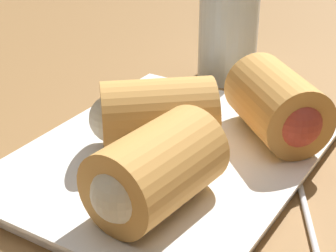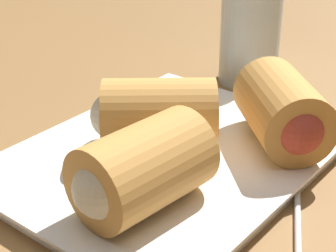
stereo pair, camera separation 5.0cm
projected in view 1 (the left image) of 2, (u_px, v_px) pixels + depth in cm
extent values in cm
cube|color=olive|center=(199.00, 176.00, 49.35)|extent=(180.00, 140.00, 2.00)
cube|color=white|center=(168.00, 161.00, 48.45)|extent=(27.48, 21.76, 1.20)
cube|color=white|center=(168.00, 154.00, 48.11)|extent=(28.58, 22.63, 0.30)
cylinder|color=#D19347|center=(157.00, 169.00, 39.60)|extent=(10.04, 7.22, 6.30)
sphere|color=beige|center=(121.00, 193.00, 36.93)|extent=(4.09, 4.09, 4.09)
cylinder|color=#D19347|center=(158.00, 116.00, 47.19)|extent=(10.89, 11.30, 6.30)
sphere|color=beige|center=(113.00, 119.00, 46.71)|extent=(4.09, 4.09, 4.09)
cylinder|color=#D19347|center=(277.00, 104.00, 49.31)|extent=(11.03, 11.23, 6.30)
sphere|color=#B23D2D|center=(297.00, 122.00, 46.07)|extent=(4.09, 4.09, 4.09)
cylinder|color=silver|center=(306.00, 211.00, 42.55)|extent=(10.65, 5.89, 0.50)
cylinder|color=silver|center=(229.00, 25.00, 64.19)|extent=(6.85, 6.85, 12.79)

